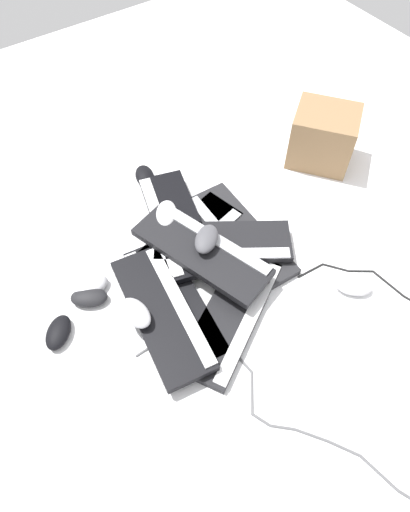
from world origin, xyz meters
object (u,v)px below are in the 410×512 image
object	(u,v)px
keyboard_5	(176,223)
cardboard_box	(323,137)
keyboard_3	(232,315)
mouse_6	(354,286)
keyboard_4	(162,312)
keyboard_0	(240,235)
mouse_7	(166,214)
mouse_5	(91,287)
keyboard_7	(202,251)
keyboard_1	(183,243)
mouse_4	(136,313)
keyboard_2	(173,301)
mouse_0	(89,297)
keyboard_6	(221,243)
mouse_2	(145,176)
mouse_3	(206,239)
mouse_1	(58,332)

from	to	relation	value
keyboard_5	cardboard_box	xyz separation A→B (m)	(0.63, -0.00, 0.06)
keyboard_3	mouse_6	xyz separation A→B (m)	(0.36, -0.13, 0.01)
keyboard_4	keyboard_0	bearing A→B (deg)	17.72
keyboard_0	mouse_7	xyz separation A→B (m)	(-0.18, 0.16, 0.07)
mouse_5	mouse_6	distance (m)	0.79
keyboard_7	mouse_6	xyz separation A→B (m)	(0.33, -0.34, -0.05)
keyboard_0	cardboard_box	xyz separation A→B (m)	(0.47, 0.14, 0.09)
keyboard_1	mouse_4	world-z (taller)	mouse_4
keyboard_2	mouse_0	bearing A→B (deg)	143.27
keyboard_4	mouse_7	distance (m)	0.34
keyboard_0	mouse_7	distance (m)	0.25
keyboard_2	keyboard_6	distance (m)	0.25
keyboard_3	keyboard_4	bearing A→B (deg)	147.54
mouse_4	mouse_0	bearing A→B (deg)	-159.50
keyboard_7	mouse_0	world-z (taller)	keyboard_7
keyboard_2	mouse_5	world-z (taller)	mouse_5
keyboard_3	mouse_2	size ratio (longest dim) A/B	4.15
mouse_3	mouse_4	distance (m)	0.31
cardboard_box	keyboard_1	bearing A→B (deg)	-174.64
mouse_0	mouse_6	distance (m)	0.80
keyboard_6	mouse_6	world-z (taller)	keyboard_6
mouse_1	mouse_5	size ratio (longest dim) A/B	1.00
mouse_5	keyboard_5	bearing A→B (deg)	-173.37
keyboard_7	mouse_3	size ratio (longest dim) A/B	4.23
keyboard_3	mouse_3	world-z (taller)	mouse_3
keyboard_3	mouse_1	bearing A→B (deg)	152.28
mouse_2	mouse_6	bearing A→B (deg)	38.03
keyboard_4	mouse_2	distance (m)	0.57
keyboard_5	mouse_4	xyz separation A→B (m)	(-0.28, -0.23, 0.04)
keyboard_6	mouse_5	bearing A→B (deg)	166.20
keyboard_2	keyboard_7	world-z (taller)	keyboard_7
mouse_0	cardboard_box	xyz separation A→B (m)	(0.98, 0.08, 0.08)
mouse_3	mouse_4	size ratio (longest dim) A/B	1.00
mouse_1	mouse_4	world-z (taller)	mouse_4
keyboard_3	mouse_4	size ratio (longest dim) A/B	4.15
keyboard_5	keyboard_0	bearing A→B (deg)	-41.63
keyboard_6	keyboard_7	bearing A→B (deg)	-172.85
mouse_6	mouse_7	bearing A→B (deg)	-13.03
mouse_6	keyboard_1	bearing A→B (deg)	-8.58
keyboard_3	mouse_1	world-z (taller)	mouse_1
mouse_2	mouse_4	distance (m)	0.59
mouse_0	mouse_1	distance (m)	0.13
keyboard_3	keyboard_7	bearing A→B (deg)	80.91
keyboard_1	keyboard_6	size ratio (longest dim) A/B	1.03
keyboard_4	mouse_2	bearing A→B (deg)	65.21
keyboard_1	keyboard_2	bearing A→B (deg)	-130.96
keyboard_0	keyboard_3	distance (m)	0.30
keyboard_5	mouse_6	xyz separation A→B (m)	(0.32, -0.49, -0.02)
keyboard_4	keyboard_5	world-z (taller)	same
keyboard_0	mouse_3	xyz separation A→B (m)	(-0.14, -0.01, 0.10)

